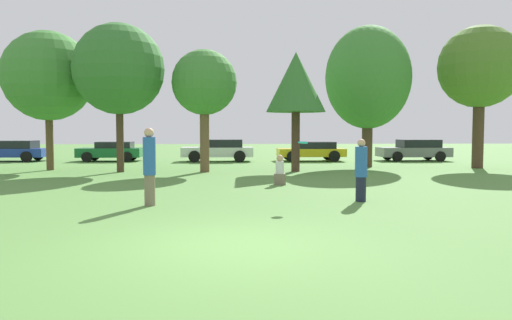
% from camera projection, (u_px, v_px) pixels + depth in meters
% --- Properties ---
extents(ground_plane, '(120.00, 120.00, 0.00)m').
position_uv_depth(ground_plane, '(224.00, 246.00, 8.03)').
color(ground_plane, '#54843D').
extents(person_thrower, '(0.32, 0.32, 1.97)m').
position_uv_depth(person_thrower, '(149.00, 166.00, 12.30)').
color(person_thrower, '#726651').
rests_on(person_thrower, ground).
extents(person_catcher, '(0.32, 0.32, 1.67)m').
position_uv_depth(person_catcher, '(361.00, 170.00, 13.03)').
color(person_catcher, '#191E33').
rests_on(person_catcher, ground).
extents(frisbee, '(0.26, 0.25, 0.08)m').
position_uv_depth(frisbee, '(303.00, 143.00, 12.46)').
color(frisbee, '#19B2D8').
extents(bystander_sitting, '(0.39, 0.32, 1.05)m').
position_uv_depth(bystander_sitting, '(280.00, 172.00, 17.06)').
color(bystander_sitting, '#726651').
rests_on(bystander_sitting, ground).
extents(tree_1, '(4.23, 4.23, 6.59)m').
position_uv_depth(tree_1, '(48.00, 76.00, 23.09)').
color(tree_1, brown).
rests_on(tree_1, ground).
extents(tree_2, '(4.10, 4.10, 6.71)m').
position_uv_depth(tree_2, '(119.00, 69.00, 21.99)').
color(tree_2, '#473323').
rests_on(tree_2, ground).
extents(tree_3, '(2.95, 2.95, 5.55)m').
position_uv_depth(tree_3, '(204.00, 84.00, 22.07)').
color(tree_3, brown).
rests_on(tree_3, ground).
extents(tree_4, '(2.74, 2.74, 5.48)m').
position_uv_depth(tree_4, '(296.00, 83.00, 22.35)').
color(tree_4, '#473323').
rests_on(tree_4, ground).
extents(tree_5, '(4.36, 4.36, 7.25)m').
position_uv_depth(tree_5, '(368.00, 78.00, 25.06)').
color(tree_5, '#473323').
rests_on(tree_5, ground).
extents(tree_6, '(4.08, 4.08, 7.11)m').
position_uv_depth(tree_6, '(480.00, 68.00, 24.32)').
color(tree_6, '#473323').
rests_on(tree_6, ground).
extents(parked_car_blue, '(4.60, 2.09, 1.27)m').
position_uv_depth(parked_car_blue, '(10.00, 150.00, 30.01)').
color(parked_car_blue, '#1E389E').
rests_on(parked_car_blue, ground).
extents(parked_car_green, '(3.85, 2.00, 1.20)m').
position_uv_depth(parked_car_green, '(111.00, 151.00, 30.09)').
color(parked_car_green, '#196633').
rests_on(parked_car_green, ground).
extents(parked_car_white, '(4.34, 2.11, 1.34)m').
position_uv_depth(parked_car_white, '(219.00, 150.00, 29.85)').
color(parked_car_white, silver).
rests_on(parked_car_white, ground).
extents(parked_car_yellow, '(4.12, 2.07, 1.19)m').
position_uv_depth(parked_car_yellow, '(312.00, 151.00, 30.20)').
color(parked_car_yellow, gold).
rests_on(parked_car_yellow, ground).
extents(parked_car_grey, '(4.34, 2.05, 1.32)m').
position_uv_depth(parked_car_grey, '(415.00, 150.00, 30.48)').
color(parked_car_grey, slate).
rests_on(parked_car_grey, ground).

